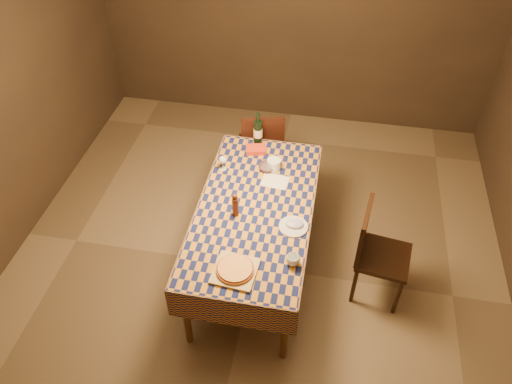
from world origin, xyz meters
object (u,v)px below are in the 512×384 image
cutting_board (235,271)px  chair_right (375,249)px  wine_bottle (258,132)px  white_plate (293,227)px  bowl (267,167)px  dining_table (255,214)px  chair_far (261,145)px  pizza (235,269)px

cutting_board → chair_right: size_ratio=0.33×
wine_bottle → white_plate: wine_bottle is taller
bowl → white_plate: bowl is taller
wine_bottle → cutting_board: bearing=-85.8°
dining_table → wine_bottle: 0.89m
dining_table → chair_far: bearing=97.3°
wine_bottle → white_plate: size_ratio=1.45×
chair_far → chair_right: size_ratio=1.00×
bowl → white_plate: 0.72m
dining_table → cutting_board: bearing=-91.7°
bowl → dining_table: bearing=-92.0°
chair_right → pizza: bearing=-148.8°
pizza → bowl: 1.16m
bowl → wine_bottle: 0.41m
wine_bottle → bowl: bearing=-67.9°
white_plate → chair_right: bearing=9.5°
pizza → chair_right: 1.23m
wine_bottle → white_plate: bearing=-65.3°
cutting_board → pizza: 0.02m
chair_far → bowl: bearing=-75.8°
cutting_board → wine_bottle: size_ratio=0.92×
bowl → wine_bottle: bearing=112.1°
dining_table → pizza: size_ratio=6.36×
cutting_board → chair_far: bearing=94.0°
cutting_board → bowl: bowl is taller
bowl → chair_right: 1.16m
dining_table → pizza: bearing=-91.7°
bowl → chair_far: (-0.16, 0.64, -0.27)m
chair_far → chair_right: (1.15, -1.18, 0.00)m
cutting_board → pizza: (0.00, 0.00, 0.02)m
cutting_board → chair_right: (1.02, 0.62, -0.26)m
white_plate → bowl: bearing=116.1°
cutting_board → white_plate: (0.36, 0.51, -0.00)m
white_plate → chair_far: size_ratio=0.25×
cutting_board → wine_bottle: bearing=94.2°
wine_bottle → chair_far: 0.46m
dining_table → bowl: 0.50m
dining_table → bowl: (0.02, 0.49, 0.10)m
cutting_board → dining_table: bearing=88.3°
dining_table → chair_right: 1.02m
dining_table → white_plate: size_ratio=8.04×
pizza → chair_right: size_ratio=0.31×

